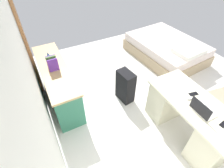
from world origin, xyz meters
name	(u,v)px	position (x,y,z in m)	size (l,w,h in m)	color
ground_plane	(149,93)	(0.00, 0.00, 0.00)	(5.20, 5.20, 0.00)	silver
wall_back	(25,69)	(0.00, 2.05, 1.37)	(4.20, 0.10, 2.75)	silver
door_wooden	(25,39)	(1.55, 1.97, 1.02)	(0.88, 0.05, 2.04)	#936038
desk	(189,118)	(-1.03, 0.06, 0.40)	(1.45, 0.68, 0.76)	beige
credenza	(58,83)	(0.78, 1.67, 0.38)	(1.80, 0.48, 0.75)	#2D7056
bed	(166,49)	(0.95, -1.21, 0.24)	(2.00, 1.54, 0.58)	tan
suitcase_black	(125,86)	(0.12, 0.53, 0.33)	(0.36, 0.22, 0.66)	black
laptop	(202,110)	(-1.18, 0.13, 0.81)	(0.31, 0.22, 0.21)	silver
computer_mouse	(189,98)	(-0.92, 0.08, 0.77)	(0.06, 0.10, 0.03)	white
cell_phone_near_laptop	(224,124)	(-1.45, 0.02, 0.76)	(0.07, 0.14, 0.01)	black
cell_phone_by_mouse	(193,94)	(-0.88, -0.04, 0.76)	(0.07, 0.14, 0.01)	black
book_row	(52,63)	(0.75, 1.67, 0.86)	(0.19, 0.17, 0.24)	#5E2F99
figurine_small	(48,55)	(1.15, 1.67, 0.81)	(0.08, 0.08, 0.11)	#4C7FBF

